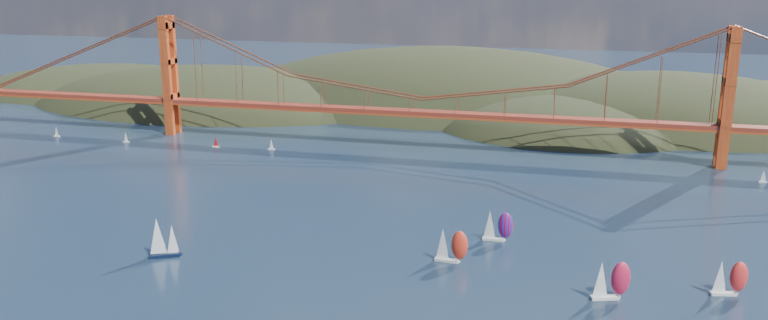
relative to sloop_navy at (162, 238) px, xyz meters
The scene contains 12 objects.
headlands 254.58m from the sloop_navy, 69.74° to the left, with size 725.00×225.00×96.00m.
bridge 148.32m from the sloop_navy, 73.58° to the left, with size 552.00×12.00×55.00m.
sloop_navy is the anchor object (origin of this frame).
racer_0 78.29m from the sloop_navy, 12.02° to the left, with size 9.01×3.78×10.28m.
racer_1 117.19m from the sloop_navy, ahead, with size 9.52×5.96×10.65m.
racer_2 145.46m from the sloop_navy, ahead, with size 8.69×4.77×9.75m.
racer_rwb 93.82m from the sloop_navy, 22.26° to the left, with size 8.65×3.53×9.94m.
distant_boat_0 174.04m from the sloop_navy, 136.46° to the left, with size 3.00×2.00×4.70m.
distant_boat_1 147.27m from the sloop_navy, 126.86° to the left, with size 3.00×2.00×4.70m.
distant_boat_2 127.86m from the sloop_navy, 110.57° to the left, with size 3.00×2.00×4.70m.
distant_boat_3 123.15m from the sloop_navy, 99.16° to the left, with size 3.00×2.00×4.70m.
distant_boat_4 211.84m from the sloop_navy, 34.47° to the left, with size 3.00×2.00×4.70m.
Camera 1 is at (63.65, -129.55, 77.35)m, focal length 35.00 mm.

